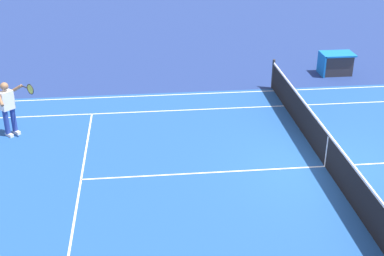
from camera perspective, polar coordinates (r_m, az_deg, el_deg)
ground_plane at (r=14.35m, az=14.32°, el=-4.09°), size 60.00×60.00×0.00m
court_slab at (r=14.35m, az=14.32°, el=-4.09°), size 24.20×11.40×0.00m
court_line_markings at (r=14.35m, az=14.33°, el=-4.07°), size 23.85×11.05×0.01m
tennis_net at (r=14.12m, az=14.54°, el=-2.35°), size 0.10×11.70×1.08m
tennis_player_near at (r=16.12m, az=-19.41°, el=2.29°), size 1.12×0.74×1.70m
equipment_cart_tarped at (r=21.13m, az=15.41°, el=6.82°), size 1.25×0.84×0.85m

